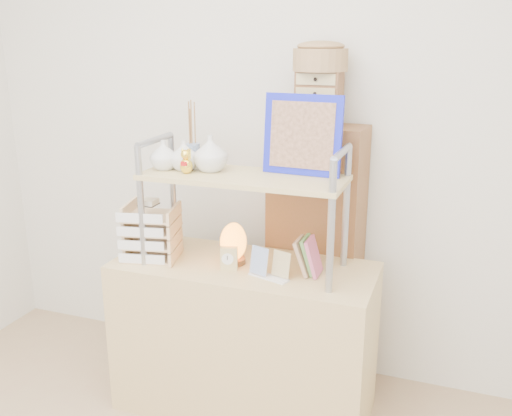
{
  "coord_description": "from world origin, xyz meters",
  "views": [
    {
      "loc": [
        0.88,
        -1.06,
        1.75
      ],
      "look_at": [
        0.06,
        1.2,
        1.03
      ],
      "focal_mm": 40.0,
      "sensor_mm": 36.0,
      "label": 1
    }
  ],
  "objects_px": {
    "cabinet": "(315,258)",
    "salt_lamp": "(233,243)",
    "desk": "(244,337)",
    "letter_tray": "(151,234)"
  },
  "relations": [
    {
      "from": "cabinet",
      "to": "letter_tray",
      "type": "xyz_separation_m",
      "value": [
        -0.68,
        -0.44,
        0.19
      ]
    },
    {
      "from": "cabinet",
      "to": "letter_tray",
      "type": "bearing_deg",
      "value": -143.63
    },
    {
      "from": "desk",
      "to": "letter_tray",
      "type": "xyz_separation_m",
      "value": [
        -0.44,
        -0.07,
        0.49
      ]
    },
    {
      "from": "cabinet",
      "to": "letter_tray",
      "type": "relative_size",
      "value": 4.69
    },
    {
      "from": "desk",
      "to": "cabinet",
      "type": "xyz_separation_m",
      "value": [
        0.24,
        0.37,
        0.3
      ]
    },
    {
      "from": "cabinet",
      "to": "salt_lamp",
      "type": "xyz_separation_m",
      "value": [
        -0.3,
        -0.37,
        0.17
      ]
    },
    {
      "from": "desk",
      "to": "letter_tray",
      "type": "relative_size",
      "value": 4.17
    },
    {
      "from": "desk",
      "to": "cabinet",
      "type": "bearing_deg",
      "value": 56.59
    },
    {
      "from": "letter_tray",
      "to": "salt_lamp",
      "type": "distance_m",
      "value": 0.39
    },
    {
      "from": "letter_tray",
      "to": "cabinet",
      "type": "bearing_deg",
      "value": 32.52
    }
  ]
}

